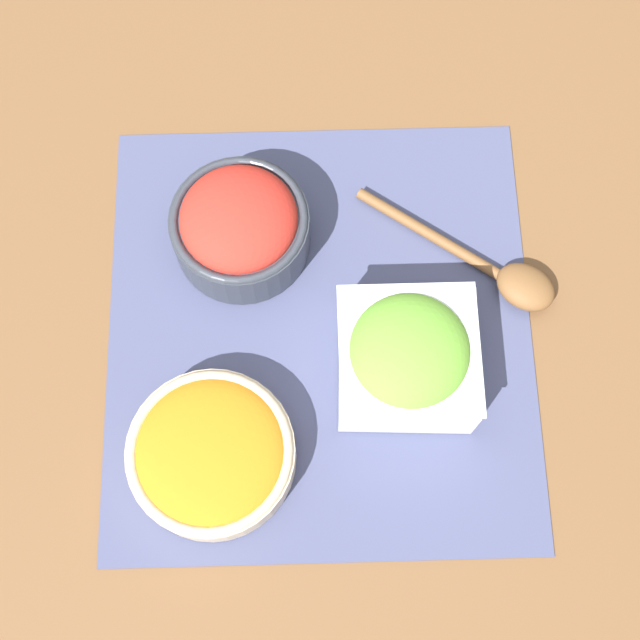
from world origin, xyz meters
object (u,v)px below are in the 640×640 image
tomato_bowl (240,226)px  carrot_bowl (211,453)px  lettuce_bowl (408,356)px  wooden_spoon (503,274)px

tomato_bowl → carrot_bowl: tomato_bowl is taller
lettuce_bowl → tomato_bowl: size_ratio=0.96×
carrot_bowl → wooden_spoon: bearing=121.4°
lettuce_bowl → carrot_bowl: bearing=-65.7°
tomato_bowl → carrot_bowl: size_ratio=0.88×
lettuce_bowl → wooden_spoon: 0.15m
carrot_bowl → tomato_bowl: bearing=173.1°
carrot_bowl → wooden_spoon: carrot_bowl is taller
carrot_bowl → wooden_spoon: 0.36m
lettuce_bowl → wooden_spoon: (-0.10, 0.11, -0.03)m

